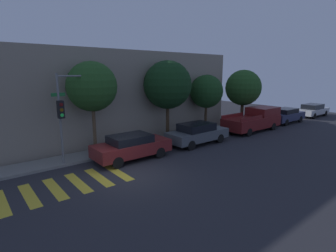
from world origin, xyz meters
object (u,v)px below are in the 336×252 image
pickup_truck (254,120)px  sedan_tail_of_row (313,110)px  sedan_middle (197,133)px  tree_behind_truck (243,88)px  sedan_far_end (286,115)px  tree_midblock (168,85)px  sedan_near_corner (132,146)px  tree_near_corner (92,87)px  tree_far_end (206,92)px  traffic_light_pole (67,104)px

pickup_truck → sedan_tail_of_row: pickup_truck is taller
sedan_middle → sedan_tail_of_row: sedan_middle is taller
tree_behind_truck → sedan_far_end: bearing=-28.6°
sedan_far_end → tree_midblock: bearing=170.4°
tree_midblock → tree_behind_truck: bearing=0.0°
sedan_near_corner → sedan_middle: bearing=0.0°
sedan_tail_of_row → sedan_near_corner: bearing=-180.0°
sedan_tail_of_row → tree_behind_truck: 10.62m
sedan_middle → tree_midblock: tree_midblock is taller
tree_near_corner → tree_far_end: (9.66, 0.00, -0.72)m
tree_near_corner → tree_behind_truck: bearing=0.0°
traffic_light_pole → sedan_tail_of_row: (26.43, -1.27, -2.54)m
sedan_middle → traffic_light_pole: bearing=171.3°
pickup_truck → tree_far_end: (-3.64, 2.22, 2.41)m
sedan_near_corner → tree_behind_truck: size_ratio=0.86×
traffic_light_pole → sedan_middle: 8.75m
traffic_light_pole → sedan_far_end: traffic_light_pole is taller
sedan_tail_of_row → tree_near_corner: size_ratio=0.85×
traffic_light_pole → pickup_truck: 15.34m
sedan_middle → sedan_tail_of_row: bearing=0.0°
sedan_far_end → sedan_near_corner: bearing=-180.0°
traffic_light_pole → tree_far_end: 11.51m
pickup_truck → sedan_middle: bearing=180.0°
sedan_near_corner → tree_far_end: 9.10m
traffic_light_pole → tree_behind_truck: bearing=3.3°
sedan_tail_of_row → tree_midblock: size_ratio=0.82×
sedan_tail_of_row → tree_far_end: (-14.97, 2.22, 2.61)m
tree_behind_truck → sedan_tail_of_row: bearing=-12.5°
sedan_middle → tree_behind_truck: bearing=15.3°
traffic_light_pole → pickup_truck: traffic_light_pole is taller
traffic_light_pole → tree_near_corner: size_ratio=0.88×
tree_near_corner → sedan_tail_of_row: bearing=-5.1°
sedan_near_corner → tree_behind_truck: tree_behind_truck is taller
tree_midblock → tree_far_end: 4.09m
tree_midblock → pickup_truck: bearing=-16.1°
sedan_far_end → tree_behind_truck: size_ratio=0.88×
sedan_near_corner → tree_near_corner: bearing=118.9°
sedan_tail_of_row → tree_behind_truck: tree_behind_truck is taller
pickup_truck → tree_far_end: tree_far_end is taller
sedan_near_corner → pickup_truck: 12.08m
pickup_truck → sedan_tail_of_row: 11.33m
traffic_light_pole → sedan_tail_of_row: bearing=-2.7°
sedan_near_corner → sedan_tail_of_row: (23.41, 0.00, -0.02)m
sedan_far_end → tree_far_end: bearing=166.2°
pickup_truck → tree_near_corner: 13.84m
sedan_tail_of_row → tree_behind_truck: bearing=167.5°
tree_midblock → tree_far_end: tree_midblock is taller
tree_near_corner → tree_midblock: size_ratio=0.97×
pickup_truck → tree_midblock: bearing=163.9°
sedan_near_corner → tree_midblock: tree_midblock is taller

